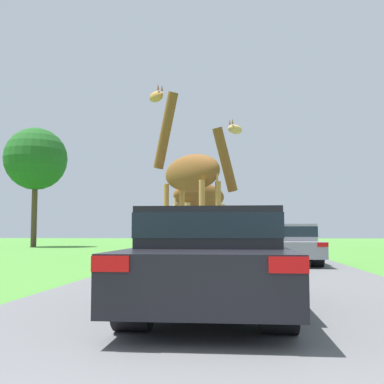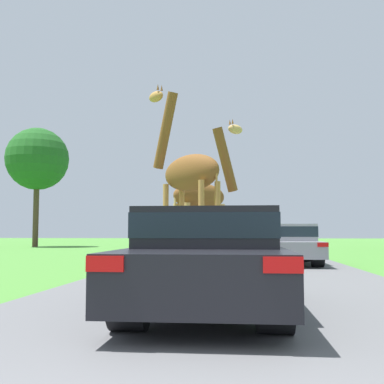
{
  "view_description": "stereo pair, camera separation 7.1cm",
  "coord_description": "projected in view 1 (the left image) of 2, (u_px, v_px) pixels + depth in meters",
  "views": [
    {
      "loc": [
        0.01,
        -1.46,
        1.09
      ],
      "look_at": [
        -1.34,
        12.78,
        2.27
      ],
      "focal_mm": 45.0,
      "sensor_mm": 36.0,
      "label": 1
    },
    {
      "loc": [
        0.08,
        -1.45,
        1.09
      ],
      "look_at": [
        -1.34,
        12.78,
        2.27
      ],
      "focal_mm": 45.0,
      "sensor_mm": 36.0,
      "label": 2
    }
  ],
  "objects": [
    {
      "name": "road",
      "position": [
        238.0,
        249.0,
        31.12
      ],
      "size": [
        7.06,
        120.0,
        0.0
      ],
      "color": "#5B5B5E",
      "rests_on": "ground"
    },
    {
      "name": "giraffe_companion",
      "position": [
        188.0,
        174.0,
        12.25
      ],
      "size": [
        2.3,
        2.18,
        5.17
      ],
      "rotation": [
        0.0,
        0.0,
        0.82
      ],
      "color": "#B77F3D",
      "rests_on": "ground"
    },
    {
      "name": "car_queue_left",
      "position": [
        263.0,
        238.0,
        26.62
      ],
      "size": [
        1.83,
        4.17,
        1.43
      ],
      "color": "silver",
      "rests_on": "ground"
    },
    {
      "name": "car_queue_right",
      "position": [
        184.0,
        240.0,
        20.29
      ],
      "size": [
        1.8,
        4.61,
        1.43
      ],
      "color": "maroon",
      "rests_on": "ground"
    },
    {
      "name": "car_far_ahead",
      "position": [
        289.0,
        242.0,
        16.41
      ],
      "size": [
        1.77,
        4.72,
        1.35
      ],
      "color": "gray",
      "rests_on": "ground"
    },
    {
      "name": "car_verge_right",
      "position": [
        203.0,
        238.0,
        30.72
      ],
      "size": [
        1.88,
        3.95,
        1.34
      ],
      "color": "#144C28",
      "rests_on": "ground"
    },
    {
      "name": "car_lead_maroon",
      "position": [
        212.0,
        256.0,
        6.65
      ],
      "size": [
        1.97,
        4.68,
        1.4
      ],
      "color": "black",
      "rests_on": "ground"
    },
    {
      "name": "tree_far_right",
      "position": [
        36.0,
        159.0,
        35.37
      ],
      "size": [
        4.58,
        4.58,
        8.74
      ],
      "color": "#4C3828",
      "rests_on": "ground"
    },
    {
      "name": "giraffe_near_road",
      "position": [
        204.0,
        198.0,
        14.42
      ],
      "size": [
        2.26,
        2.05,
        4.66
      ],
      "rotation": [
        0.0,
        0.0,
        -0.85
      ],
      "color": "tan",
      "rests_on": "ground"
    }
  ]
}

